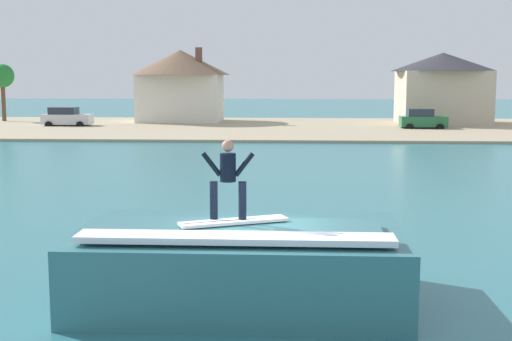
{
  "coord_description": "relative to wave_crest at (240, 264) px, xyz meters",
  "views": [
    {
      "loc": [
        0.72,
        -13.36,
        4.58
      ],
      "look_at": [
        -0.36,
        5.95,
        1.93
      ],
      "focal_mm": 48.2,
      "sensor_mm": 36.0,
      "label": 1
    }
  ],
  "objects": [
    {
      "name": "tree_tall_bare",
      "position": [
        -27.88,
        53.46,
        3.75
      ],
      "size": [
        2.33,
        2.33,
        5.84
      ],
      "color": "brown",
      "rests_on": "ground_plane"
    },
    {
      "name": "car_near_shore",
      "position": [
        -19.51,
        47.41,
        0.15
      ],
      "size": [
        4.36,
        2.11,
        1.86
      ],
      "color": "silver",
      "rests_on": "ground_plane"
    },
    {
      "name": "wave_crest",
      "position": [
        0.0,
        0.0,
        0.0
      ],
      "size": [
        6.55,
        3.96,
        1.69
      ],
      "color": "#326D75",
      "rests_on": "ground_plane"
    },
    {
      "name": "ground_plane",
      "position": [
        0.36,
        -0.23,
        -0.79
      ],
      "size": [
        260.0,
        260.0,
        0.0
      ],
      "primitive_type": "plane",
      "color": "#2F7179"
    },
    {
      "name": "shoreline_bank",
      "position": [
        0.36,
        47.12,
        -0.7
      ],
      "size": [
        120.0,
        26.15,
        0.2
      ],
      "color": "tan",
      "rests_on": "ground_plane"
    },
    {
      "name": "house_with_chimney",
      "position": [
        -10.15,
        53.83,
        3.4
      ],
      "size": [
        9.8,
        9.8,
        7.37
      ],
      "color": "silver",
      "rests_on": "ground_plane"
    },
    {
      "name": "car_far_shore",
      "position": [
        12.04,
        46.08,
        0.15
      ],
      "size": [
        3.91,
        2.14,
        1.86
      ],
      "color": "#23663D",
      "rests_on": "ground_plane"
    },
    {
      "name": "surfer",
      "position": [
        -0.23,
        -0.13,
        1.84
      ],
      "size": [
        1.07,
        0.32,
        1.6
      ],
      "color": "black",
      "rests_on": "surfboard"
    },
    {
      "name": "surfboard",
      "position": [
        -0.11,
        -0.21,
        0.92
      ],
      "size": [
        2.19,
        1.28,
        0.06
      ],
      "color": "white",
      "rests_on": "wave_crest"
    },
    {
      "name": "house_gabled_white",
      "position": [
        14.92,
        52.26,
        2.94
      ],
      "size": [
        9.72,
        9.72,
        6.81
      ],
      "color": "beige",
      "rests_on": "ground_plane"
    }
  ]
}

